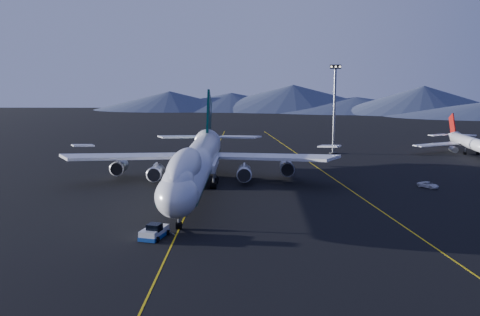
{
  "coord_description": "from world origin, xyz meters",
  "views": [
    {
      "loc": [
        11.12,
        -105.13,
        23.81
      ],
      "look_at": [
        8.63,
        4.8,
        6.0
      ],
      "focal_mm": 40.0,
      "sensor_mm": 36.0,
      "label": 1
    }
  ],
  "objects_px": {
    "boeing_747": "(196,163)",
    "second_jet": "(472,144)",
    "pushback_tug": "(154,233)",
    "service_van": "(428,185)",
    "floodlight_mast": "(334,109)"
  },
  "relations": [
    {
      "from": "second_jet",
      "to": "floodlight_mast",
      "type": "height_order",
      "value": "floodlight_mast"
    },
    {
      "from": "pushback_tug",
      "to": "service_van",
      "type": "height_order",
      "value": "pushback_tug"
    },
    {
      "from": "second_jet",
      "to": "service_van",
      "type": "height_order",
      "value": "second_jet"
    },
    {
      "from": "service_van",
      "to": "floodlight_mast",
      "type": "height_order",
      "value": "floodlight_mast"
    },
    {
      "from": "pushback_tug",
      "to": "floodlight_mast",
      "type": "distance_m",
      "value": 90.79
    },
    {
      "from": "second_jet",
      "to": "service_van",
      "type": "distance_m",
      "value": 52.69
    },
    {
      "from": "boeing_747",
      "to": "second_jet",
      "type": "bearing_deg",
      "value": 33.29
    },
    {
      "from": "boeing_747",
      "to": "second_jet",
      "type": "distance_m",
      "value": 89.55
    },
    {
      "from": "boeing_747",
      "to": "pushback_tug",
      "type": "height_order",
      "value": "boeing_747"
    },
    {
      "from": "service_van",
      "to": "floodlight_mast",
      "type": "distance_m",
      "value": 49.88
    },
    {
      "from": "boeing_747",
      "to": "floodlight_mast",
      "type": "relative_size",
      "value": 2.81
    },
    {
      "from": "boeing_747",
      "to": "service_van",
      "type": "xyz_separation_m",
      "value": [
        47.71,
        4.04,
        -5.2
      ]
    },
    {
      "from": "pushback_tug",
      "to": "service_van",
      "type": "distance_m",
      "value": 61.58
    },
    {
      "from": "boeing_747",
      "to": "service_van",
      "type": "bearing_deg",
      "value": 4.83
    },
    {
      "from": "boeing_747",
      "to": "second_jet",
      "type": "height_order",
      "value": "boeing_747"
    }
  ]
}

